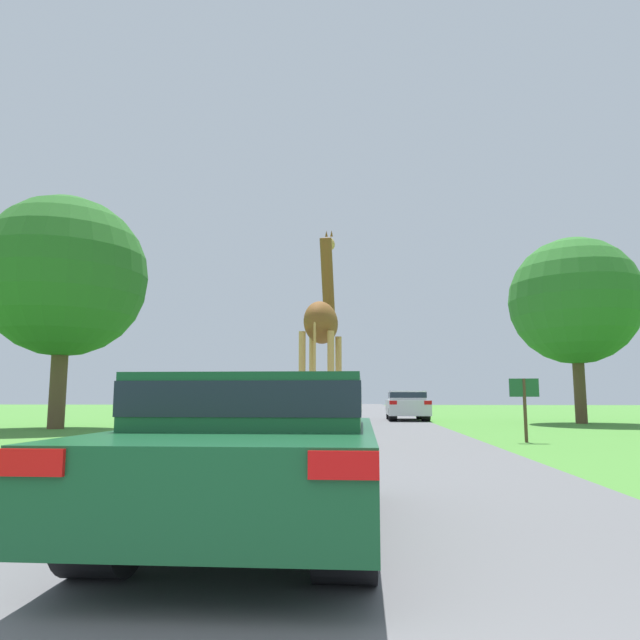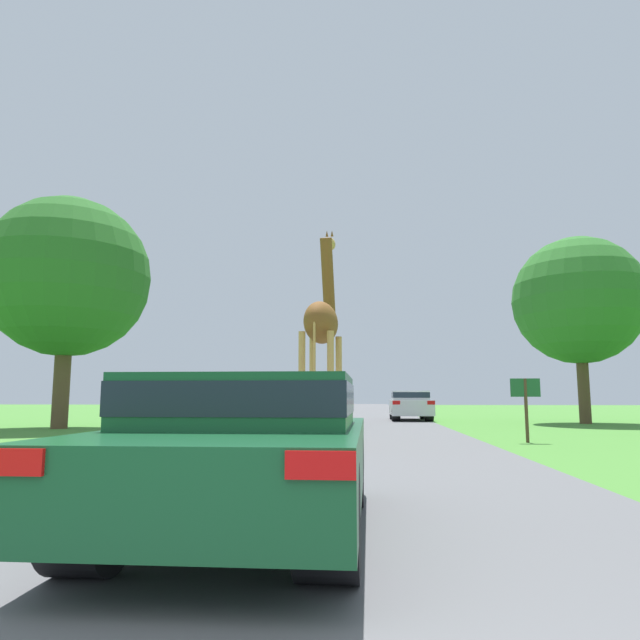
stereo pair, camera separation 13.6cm
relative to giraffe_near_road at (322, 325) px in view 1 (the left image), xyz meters
The scene contains 10 objects.
road 18.18m from the giraffe_near_road, 89.00° to the left, with size 7.02×120.00×0.00m.
giraffe_near_road is the anchor object (origin of this frame).
car_lead_maroon 8.53m from the giraffe_near_road, 89.55° to the right, with size 1.85×3.93×1.25m.
car_queue_right 7.04m from the giraffe_near_road, 103.27° to the left, with size 1.76×4.53×1.40m.
car_queue_left 12.20m from the giraffe_near_road, 98.18° to the left, with size 1.93×4.27×1.48m.
car_far_ahead 14.98m from the giraffe_near_road, 78.33° to the left, with size 1.84×4.30×1.37m.
car_verge_right 16.80m from the giraffe_near_road, 97.92° to the left, with size 1.82×4.04×1.35m.
tree_centre_back 11.67m from the giraffe_near_road, 147.44° to the left, with size 5.70×5.70×8.19m.
tree_right_cluster 15.34m from the giraffe_near_road, 49.29° to the left, with size 5.35×5.35×7.79m.
sign_post 5.26m from the giraffe_near_road, 14.76° to the left, with size 0.70×0.08×1.52m.
Camera 1 is at (0.60, -0.93, 1.08)m, focal length 32.00 mm.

